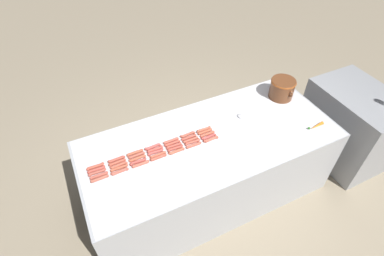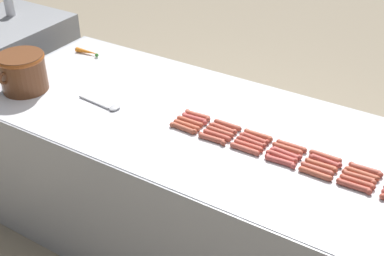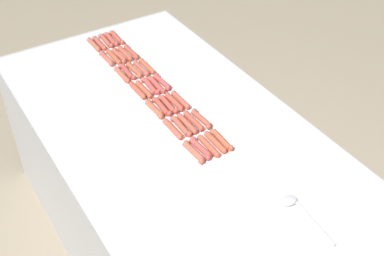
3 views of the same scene
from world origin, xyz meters
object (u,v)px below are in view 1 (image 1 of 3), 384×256
(hot_dog_10, at_px, (155,149))
(hot_dog_29, at_px, (120,171))
(hot_dog_26, at_px, (192,142))
(hot_dog_33, at_px, (194,145))
(hot_dog_8, at_px, (117,162))
(hot_dog_34, at_px, (211,139))
(hot_dog_2, at_px, (135,153))
(carrot, at_px, (316,126))
(hot_dog_20, at_px, (207,134))
(hot_dog_9, at_px, (137,155))
(hot_dog_17, at_px, (156,152))
(hot_dog_0, at_px, (95,167))
(hot_dog_1, at_px, (116,159))
(hot_dog_30, at_px, (141,164))
(back_cabinet, at_px, (349,126))
(hot_dog_25, at_px, (175,148))
(serving_spoon, at_px, (243,115))
(hot_dog_19, at_px, (191,140))
(hot_dog_6, at_px, (204,130))
(hot_dog_16, at_px, (137,158))
(hot_dog_28, at_px, (100,179))
(hot_dog_31, at_px, (158,157))
(bean_pot, at_px, (282,88))
(hot_dog_24, at_px, (158,155))
(hot_dog_13, at_px, (205,132))
(hot_dog_4, at_px, (171,141))
(hot_dog_12, at_px, (189,137))
(hot_dog_21, at_px, (99,176))
(hot_dog_23, at_px, (138,162))
(hot_dog_22, at_px, (119,168))
(hot_dog_15, at_px, (119,165))
(hot_dog_5, at_px, (188,135))
(hot_dog_3, at_px, (153,147))
(hot_dog_27, at_px, (209,137))
(hot_dog_7, at_px, (96,170))
(hot_dog_11, at_px, (172,143))
(hot_dog_14, at_px, (97,172))
(hot_dog_32, at_px, (177,151))

(hot_dog_10, distance_m, hot_dog_29, 0.37)
(hot_dog_26, height_order, hot_dog_33, same)
(hot_dog_8, distance_m, hot_dog_34, 0.86)
(hot_dog_2, bearing_deg, carrot, 75.43)
(hot_dog_20, bearing_deg, hot_dog_9, -93.31)
(hot_dog_9, distance_m, hot_dog_17, 0.17)
(hot_dog_0, distance_m, hot_dog_20, 1.04)
(hot_dog_1, xyz_separation_m, hot_dog_9, (0.03, 0.17, 0.00))
(hot_dog_17, xyz_separation_m, carrot, (0.36, 1.51, 0.00))
(hot_dog_17, xyz_separation_m, hot_dog_30, (0.07, -0.16, 0.00))
(back_cabinet, height_order, hot_dog_25, back_cabinet)
(hot_dog_1, distance_m, serving_spoon, 1.31)
(hot_dog_19, bearing_deg, hot_dog_34, 66.69)
(hot_dog_6, bearing_deg, hot_dog_16, -84.47)
(hot_dog_1, distance_m, hot_dog_28, 0.23)
(hot_dog_31, height_order, bean_pot, bean_pot)
(hot_dog_24, relative_size, serving_spoon, 0.57)
(hot_dog_8, bearing_deg, hot_dog_26, 84.50)
(hot_dog_28, bearing_deg, hot_dog_13, 95.89)
(hot_dog_4, distance_m, hot_dog_17, 0.19)
(hot_dog_2, xyz_separation_m, hot_dog_8, (0.04, -0.17, 0.00))
(hot_dog_2, height_order, hot_dog_12, same)
(hot_dog_17, height_order, hot_dog_30, same)
(hot_dog_16, height_order, hot_dog_24, same)
(hot_dog_21, relative_size, hot_dog_23, 1.00)
(hot_dog_19, relative_size, hot_dog_33, 1.00)
(hot_dog_26, distance_m, carrot, 1.21)
(hot_dog_4, distance_m, hot_dog_22, 0.52)
(back_cabinet, relative_size, hot_dog_6, 6.32)
(hot_dog_12, distance_m, hot_dog_24, 0.34)
(hot_dog_15, xyz_separation_m, hot_dog_31, (0.07, 0.33, 0.00))
(hot_dog_5, relative_size, hot_dog_16, 1.00)
(hot_dog_29, height_order, hot_dog_31, same)
(back_cabinet, height_order, carrot, back_cabinet)
(hot_dog_6, bearing_deg, hot_dog_3, -90.14)
(hot_dog_27, xyz_separation_m, hot_dog_30, (0.03, -0.67, 0.00))
(hot_dog_9, relative_size, hot_dog_24, 1.00)
(hot_dog_34, xyz_separation_m, serving_spoon, (-0.16, 0.46, -0.01))
(hot_dog_10, bearing_deg, hot_dog_2, -103.03)
(hot_dog_7, relative_size, hot_dog_12, 1.00)
(hot_dog_3, relative_size, hot_dog_4, 1.00)
(serving_spoon, bearing_deg, hot_dog_20, -78.83)
(hot_dog_13, bearing_deg, hot_dog_28, -84.11)
(hot_dog_13, bearing_deg, hot_dog_10, -89.65)
(hot_dog_22, height_order, hot_dog_34, same)
(hot_dog_11, height_order, hot_dog_15, same)
(hot_dog_17, xyz_separation_m, hot_dog_28, (0.07, -0.51, 0.00))
(bean_pot, bearing_deg, hot_dog_8, -85.63)
(hot_dog_29, xyz_separation_m, bean_pot, (-0.24, 1.84, 0.10))
(hot_dog_14, height_order, hot_dog_32, same)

